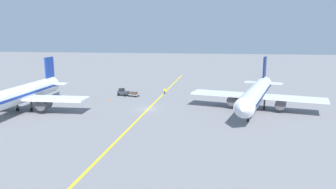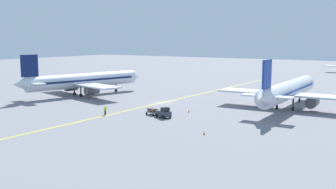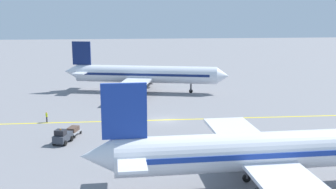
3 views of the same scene
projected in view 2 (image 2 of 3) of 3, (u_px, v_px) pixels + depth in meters
ground_plane at (163, 102)px, 87.99m from camera, size 400.00×400.00×0.00m
apron_yellow_centreline at (163, 102)px, 87.99m from camera, size 1.96×120.00×0.01m
airplane_at_gate at (83, 81)px, 98.47m from camera, size 28.43×35.16×10.60m
airplane_adjacent_stand at (288, 91)px, 79.53m from camera, size 28.12×35.47×10.60m
baggage_tug_dark at (164, 113)px, 70.74m from camera, size 3.31×2.46×2.11m
baggage_cart_trailing at (153, 111)px, 73.29m from camera, size 2.90×2.11×1.24m
ground_crew_worker at (105, 110)px, 73.27m from camera, size 0.53×0.35×1.68m
traffic_cone_near_nose at (204, 133)px, 58.12m from camera, size 0.32×0.32×0.55m
traffic_cone_mid_apron at (189, 111)px, 75.66m from camera, size 0.32×0.32×0.55m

